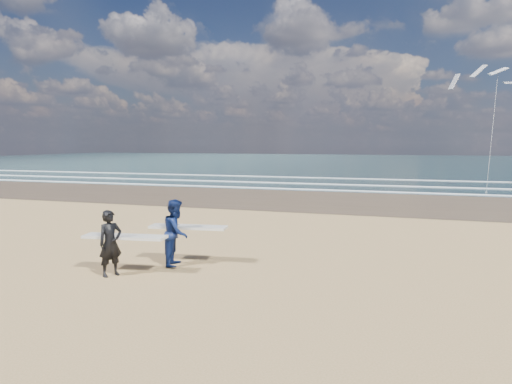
% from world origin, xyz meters
% --- Properties ---
extents(ocean, '(220.00, 100.00, 0.02)m').
position_xyz_m(ocean, '(20.00, 72.00, 0.01)').
color(ocean, '#172F33').
rests_on(ocean, ground).
extents(surfer_near, '(2.25, 1.13, 1.71)m').
position_xyz_m(surfer_near, '(0.24, 0.25, 0.87)').
color(surfer_near, black).
rests_on(surfer_near, ground).
extents(surfer_far, '(2.25, 1.28, 1.86)m').
position_xyz_m(surfer_far, '(1.34, 1.67, 0.93)').
color(surfer_far, '#0D1B4B').
rests_on(surfer_far, ground).
extents(kite_1, '(5.99, 4.76, 9.82)m').
position_xyz_m(kite_1, '(13.42, 27.01, 5.51)').
color(kite_1, slate).
rests_on(kite_1, ground).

